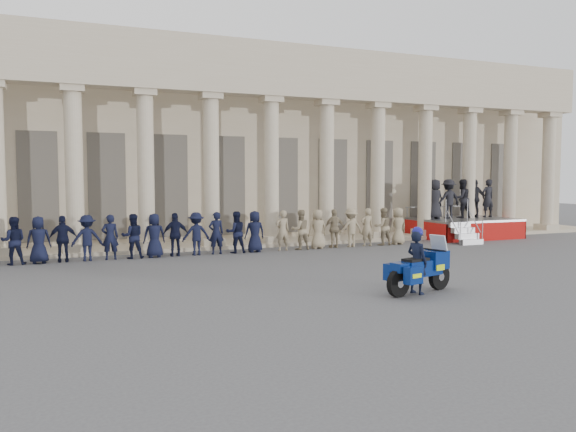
{
  "coord_description": "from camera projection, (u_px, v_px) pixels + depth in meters",
  "views": [
    {
      "loc": [
        -7.02,
        -14.29,
        2.94
      ],
      "look_at": [
        0.24,
        3.52,
        1.6
      ],
      "focal_mm": 35.0,
      "sensor_mm": 36.0,
      "label": 1
    }
  ],
  "objects": [
    {
      "name": "motorcycle",
      "position": [
        420.0,
        269.0,
        14.19
      ],
      "size": [
        2.21,
        1.15,
        1.44
      ],
      "rotation": [
        0.0,
        0.0,
        0.25
      ],
      "color": "black",
      "rests_on": "ground"
    },
    {
      "name": "rider",
      "position": [
        417.0,
        260.0,
        14.1
      ],
      "size": [
        0.52,
        0.67,
        1.7
      ],
      "rotation": [
        0.0,
        0.0,
        1.82
      ],
      "color": "black",
      "rests_on": "ground"
    },
    {
      "name": "officer_rank",
      "position": [
        198.0,
        234.0,
        21.09
      ],
      "size": [
        18.29,
        0.61,
        1.62
      ],
      "color": "black",
      "rests_on": "ground"
    },
    {
      "name": "reviewing_stand",
      "position": [
        460.0,
        205.0,
        27.2
      ],
      "size": [
        4.62,
        4.34,
        2.83
      ],
      "color": "gray",
      "rests_on": "ground"
    },
    {
      "name": "ground",
      "position": [
        327.0,
        280.0,
        16.05
      ],
      "size": [
        90.0,
        90.0,
        0.0
      ],
      "primitive_type": "plane",
      "color": "#4A4A4D",
      "rests_on": "ground"
    },
    {
      "name": "building",
      "position": [
        203.0,
        147.0,
        29.35
      ],
      "size": [
        40.0,
        12.5,
        9.0
      ],
      "color": "tan",
      "rests_on": "ground"
    }
  ]
}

